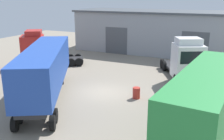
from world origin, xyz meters
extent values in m
plane|color=gray|center=(0.00, 0.00, 0.00)|extent=(60.00, 60.00, 0.00)
cube|color=#93999E|center=(0.00, 17.93, 2.74)|extent=(23.38, 7.86, 5.47)
cube|color=#474C51|center=(0.00, 17.93, 5.60)|extent=(23.88, 8.36, 0.25)
cube|color=#4C5156|center=(-5.14, 14.03, 1.80)|extent=(3.20, 0.08, 3.60)
cube|color=#4C5156|center=(5.14, 14.03, 1.80)|extent=(3.20, 0.08, 3.60)
cube|color=silver|center=(5.77, 5.34, 2.04)|extent=(3.32, 3.28, 3.04)
cube|color=silver|center=(5.68, 5.52, 3.84)|extent=(2.63, 2.45, 0.60)
cube|color=black|center=(6.30, 4.30, 2.65)|extent=(1.91, 1.03, 1.10)
cube|color=#232326|center=(4.24, 8.32, 0.64)|extent=(3.74, 4.74, 0.24)
cylinder|color=#B2B2B7|center=(5.41, 8.24, 0.47)|extent=(1.00, 1.23, 0.56)
cylinder|color=black|center=(7.02, 5.31, 0.52)|extent=(0.74, 1.06, 1.03)
cylinder|color=black|center=(5.06, 4.31, 0.52)|extent=(0.74, 1.06, 1.03)
cylinder|color=black|center=(4.88, 9.49, 0.52)|extent=(0.74, 1.06, 1.03)
cylinder|color=black|center=(2.92, 8.49, 0.52)|extent=(0.74, 1.06, 1.03)
cylinder|color=black|center=(4.47, 10.29, 0.52)|extent=(0.74, 1.06, 1.03)
cylinder|color=black|center=(2.51, 9.29, 0.52)|extent=(0.74, 1.06, 1.03)
cube|color=#28843D|center=(8.30, -4.32, 2.68)|extent=(3.37, 10.53, 2.66)
cube|color=#232326|center=(8.30, -4.32, 1.23)|extent=(2.62, 10.46, 0.24)
cylinder|color=black|center=(7.49, -0.87, 0.45)|extent=(0.38, 0.93, 0.91)
cylinder|color=black|center=(7.57, 0.13, 0.45)|extent=(0.38, 0.93, 0.91)
cube|color=#2347A3|center=(-3.27, -3.19, 2.69)|extent=(7.73, 11.15, 2.69)
cube|color=#232326|center=(-3.27, -3.19, 1.23)|extent=(7.08, 10.78, 0.24)
cube|color=#232326|center=(-5.67, -0.54, 0.56)|extent=(0.22, 0.22, 1.11)
cube|color=#232326|center=(-4.27, 0.24, 0.56)|extent=(0.22, 0.22, 1.11)
cylinder|color=black|center=(-2.33, -7.12, 0.46)|extent=(0.72, 0.96, 0.93)
cylinder|color=black|center=(-0.41, -6.05, 0.46)|extent=(0.72, 0.96, 0.93)
cylinder|color=black|center=(-1.84, -8.00, 0.46)|extent=(0.72, 0.96, 0.93)
cylinder|color=black|center=(0.08, -6.92, 0.46)|extent=(0.72, 0.96, 0.93)
cube|color=red|center=(-11.01, 4.25, 1.96)|extent=(3.40, 3.43, 2.99)
cube|color=red|center=(-10.85, 4.37, 3.73)|extent=(2.58, 2.68, 0.60)
cube|color=black|center=(-11.97, 3.58, 2.56)|extent=(1.27, 1.76, 1.08)
cube|color=#232326|center=(-8.26, 6.19, 0.58)|extent=(4.69, 4.13, 0.24)
cylinder|color=#B2B2B7|center=(-8.18, 5.02, 0.41)|extent=(1.22, 1.09, 0.56)
cylinder|color=black|center=(-10.87, 3.01, 0.46)|extent=(0.93, 0.78, 0.93)
cylinder|color=black|center=(-12.14, 4.81, 0.46)|extent=(0.93, 0.78, 0.93)
cylinder|color=black|center=(-7.00, 5.73, 0.46)|extent=(0.93, 0.78, 0.93)
cylinder|color=black|center=(-8.27, 7.53, 0.46)|extent=(0.93, 0.78, 0.93)
cylinder|color=black|center=(-6.27, 6.24, 0.46)|extent=(0.93, 0.78, 0.93)
cylinder|color=black|center=(-7.53, 8.04, 0.46)|extent=(0.93, 0.78, 0.93)
cylinder|color=#B22D23|center=(2.89, -0.10, 0.44)|extent=(0.58, 0.58, 0.88)
cube|color=black|center=(5.61, 1.62, 0.02)|extent=(0.40, 0.40, 0.04)
cone|color=orange|center=(5.61, 1.62, 0.28)|extent=(0.36, 0.36, 0.55)
camera|label=1|loc=(9.23, -18.19, 7.77)|focal=42.00mm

